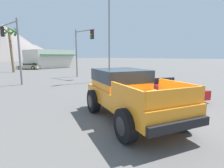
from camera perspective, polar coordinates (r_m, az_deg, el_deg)
name	(u,v)px	position (r m, az deg, el deg)	size (l,w,h in m)	color
ground_plane	(137,122)	(6.68, 8.26, -12.22)	(320.00, 320.00, 0.00)	#5B5956
orange_pickup_truck	(127,90)	(6.90, 5.00, -2.09)	(3.85, 5.38, 1.87)	orange
red_convertible_car	(169,89)	(11.37, 18.00, -1.46)	(3.88, 4.90, 1.04)	red
parked_car_tan	(30,66)	(35.60, -25.34, 5.32)	(3.72, 4.42, 1.14)	tan
traffic_light_main	(83,44)	(20.11, -9.48, 12.78)	(0.38, 3.24, 5.38)	slate
traffic_light_crosswalk	(11,40)	(18.20, -30.10, 12.44)	(0.38, 4.33, 5.45)	slate
street_lamp_post	(109,24)	(17.25, -0.94, 19.08)	(0.90, 0.24, 9.19)	slate
palm_tree_tall	(10,37)	(30.38, -30.28, 13.01)	(2.82, 2.76, 6.79)	brown
storefront_building	(49,59)	(39.53, -19.74, 7.74)	(8.18, 7.71, 3.64)	beige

